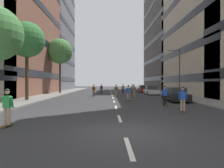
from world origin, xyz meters
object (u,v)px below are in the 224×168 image
at_px(street_tree_far, 27,40).
at_px(skater_3, 183,98).
at_px(skater_0, 116,89).
at_px(skater_5, 7,106).
at_px(streetlamp_right, 177,68).
at_px(skater_1, 123,88).
at_px(skater_2, 134,90).
at_px(parked_car_far, 175,95).
at_px(skater_4, 132,89).
at_px(skater_6, 165,95).
at_px(skater_7, 128,92).
at_px(parked_car_mid, 143,89).
at_px(skater_8, 94,90).
at_px(parked_car_near, 151,91).
at_px(street_tree_mid, 60,51).
at_px(skater_9, 101,88).

distance_m(street_tree_far, skater_3, 17.50).
bearing_deg(skater_0, skater_5, -106.45).
xyz_separation_m(streetlamp_right, skater_5, (-14.30, -17.86, -3.15)).
bearing_deg(skater_1, skater_2, -83.44).
bearing_deg(parked_car_far, skater_4, 105.47).
distance_m(parked_car_far, skater_3, 7.69).
xyz_separation_m(skater_0, skater_6, (3.79, -12.17, -0.03)).
distance_m(skater_0, skater_5, 20.99).
bearing_deg(skater_7, skater_4, 80.37).
height_order(parked_car_far, skater_0, skater_0).
distance_m(parked_car_mid, skater_8, 14.65).
xyz_separation_m(skater_0, skater_8, (-3.34, -0.37, 0.00)).
height_order(parked_car_mid, skater_2, skater_2).
relative_size(parked_car_near, skater_2, 2.47).
xyz_separation_m(parked_car_mid, street_tree_mid, (-16.30, -3.30, 7.18)).
relative_size(skater_2, skater_5, 1.00).
xyz_separation_m(skater_6, skater_9, (-6.23, 18.64, 0.03)).
height_order(streetlamp_right, skater_6, streetlamp_right).
bearing_deg(skater_6, skater_5, -140.72).
bearing_deg(skater_1, street_tree_mid, 174.22).
height_order(parked_car_mid, skater_5, skater_5).
bearing_deg(skater_2, skater_1, 96.56).
bearing_deg(skater_9, parked_car_far, -60.23).
bearing_deg(parked_car_mid, skater_1, -135.31).
bearing_deg(parked_car_near, skater_4, -173.84).
relative_size(skater_5, skater_6, 1.00).
distance_m(street_tree_far, skater_7, 12.74).
height_order(skater_3, skater_7, same).
xyz_separation_m(skater_6, skater_7, (-2.69, 5.15, 0.03)).
bearing_deg(skater_5, skater_2, 65.35).
height_order(parked_car_mid, skater_7, skater_7).
xyz_separation_m(skater_5, skater_9, (3.51, 26.60, 0.03)).
relative_size(streetlamp_right, skater_4, 3.65).
bearing_deg(skater_0, skater_8, -173.76).
bearing_deg(street_tree_mid, streetlamp_right, -27.90).
relative_size(parked_car_near, skater_0, 2.47).
relative_size(parked_car_far, skater_9, 2.47).
bearing_deg(parked_car_near, parked_car_mid, 90.00).
height_order(street_tree_mid, streetlamp_right, street_tree_mid).
relative_size(skater_7, skater_9, 1.00).
bearing_deg(skater_2, skater_8, 165.97).
bearing_deg(skater_2, skater_9, 120.60).
bearing_deg(skater_3, skater_0, 104.19).
height_order(streetlamp_right, skater_0, streetlamp_right).
relative_size(street_tree_mid, skater_3, 5.69).
bearing_deg(skater_1, streetlamp_right, -51.69).
distance_m(skater_6, skater_7, 5.80).
xyz_separation_m(skater_3, skater_8, (-7.34, 15.42, 0.03)).
distance_m(skater_1, skater_3, 22.31).
height_order(streetlamp_right, skater_2, streetlamp_right).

